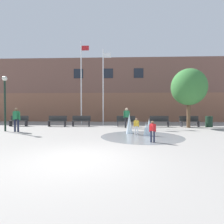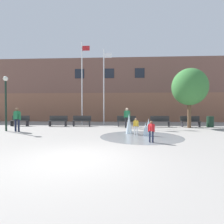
{
  "view_description": "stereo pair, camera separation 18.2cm",
  "coord_description": "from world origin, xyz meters",
  "px_view_note": "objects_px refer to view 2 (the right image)",
  "views": [
    {
      "loc": [
        1.23,
        -5.24,
        1.56
      ],
      "look_at": [
        0.74,
        7.03,
        1.3
      ],
      "focal_mm": 28.0,
      "sensor_mm": 36.0,
      "label": 1
    },
    {
      "loc": [
        1.41,
        -5.24,
        1.56
      ],
      "look_at": [
        0.74,
        7.03,
        1.3
      ],
      "focal_mm": 28.0,
      "sensor_mm": 36.0,
      "label": 2
    }
  ],
  "objects_px": {
    "park_bench_under_right_flagpole": "(126,121)",
    "child_in_fountain": "(136,125)",
    "park_bench_far_right": "(190,121)",
    "lamp_post_left_lane": "(6,95)",
    "flagpole_left": "(82,81)",
    "flagpole_right": "(104,84)",
    "park_bench_center": "(82,121)",
    "adult_watching": "(17,118)",
    "park_bench_far_left": "(20,121)",
    "street_tree_near_building": "(190,87)",
    "park_bench_near_trashcan": "(160,121)",
    "trash_can": "(210,122)",
    "adult_in_red": "(127,116)",
    "park_bench_under_left_flagpole": "(58,121)",
    "child_running": "(151,130)"
  },
  "relations": [
    {
      "from": "adult_in_red",
      "to": "street_tree_near_building",
      "type": "distance_m",
      "value": 5.51
    },
    {
      "from": "park_bench_center",
      "to": "flagpole_left",
      "type": "distance_m",
      "value": 4.0
    },
    {
      "from": "park_bench_center",
      "to": "adult_watching",
      "type": "bearing_deg",
      "value": -133.47
    },
    {
      "from": "park_bench_near_trashcan",
      "to": "street_tree_near_building",
      "type": "height_order",
      "value": "street_tree_near_building"
    },
    {
      "from": "park_bench_far_right",
      "to": "lamp_post_left_lane",
      "type": "xyz_separation_m",
      "value": [
        -13.69,
        -3.42,
        1.98
      ]
    },
    {
      "from": "flagpole_right",
      "to": "street_tree_near_building",
      "type": "height_order",
      "value": "flagpole_right"
    },
    {
      "from": "adult_in_red",
      "to": "trash_can",
      "type": "bearing_deg",
      "value": -134.96
    },
    {
      "from": "child_in_fountain",
      "to": "park_bench_far_right",
      "type": "bearing_deg",
      "value": 81.28
    },
    {
      "from": "child_running",
      "to": "trash_can",
      "type": "distance_m",
      "value": 9.1
    },
    {
      "from": "child_in_fountain",
      "to": "street_tree_near_building",
      "type": "distance_m",
      "value": 6.69
    },
    {
      "from": "flagpole_left",
      "to": "lamp_post_left_lane",
      "type": "height_order",
      "value": "flagpole_left"
    },
    {
      "from": "trash_can",
      "to": "flagpole_right",
      "type": "bearing_deg",
      "value": 169.78
    },
    {
      "from": "park_bench_under_right_flagpole",
      "to": "street_tree_near_building",
      "type": "relative_size",
      "value": 0.34
    },
    {
      "from": "adult_watching",
      "to": "flagpole_left",
      "type": "relative_size",
      "value": 0.2
    },
    {
      "from": "lamp_post_left_lane",
      "to": "park_bench_far_right",
      "type": "bearing_deg",
      "value": 14.04
    },
    {
      "from": "flagpole_right",
      "to": "park_bench_under_right_flagpole",
      "type": "bearing_deg",
      "value": -36.2
    },
    {
      "from": "park_bench_under_right_flagpole",
      "to": "flagpole_right",
      "type": "relative_size",
      "value": 0.22
    },
    {
      "from": "flagpole_right",
      "to": "child_running",
      "type": "bearing_deg",
      "value": -70.49
    },
    {
      "from": "flagpole_left",
      "to": "flagpole_right",
      "type": "distance_m",
      "value": 2.13
    },
    {
      "from": "park_bench_far_left",
      "to": "child_running",
      "type": "xyz_separation_m",
      "value": [
        10.33,
        -6.95,
        0.1
      ]
    },
    {
      "from": "adult_watching",
      "to": "adult_in_red",
      "type": "xyz_separation_m",
      "value": [
        7.43,
        2.66,
        0.0
      ]
    },
    {
      "from": "adult_watching",
      "to": "child_running",
      "type": "bearing_deg",
      "value": 66.95
    },
    {
      "from": "park_bench_under_right_flagpole",
      "to": "flagpole_right",
      "type": "bearing_deg",
      "value": 143.8
    },
    {
      "from": "park_bench_under_left_flagpole",
      "to": "park_bench_center",
      "type": "distance_m",
      "value": 2.06
    },
    {
      "from": "adult_watching",
      "to": "flagpole_left",
      "type": "xyz_separation_m",
      "value": [
        3.25,
        5.18,
        3.25
      ]
    },
    {
      "from": "park_bench_under_left_flagpole",
      "to": "child_running",
      "type": "bearing_deg",
      "value": -44.94
    },
    {
      "from": "child_in_fountain",
      "to": "park_bench_near_trashcan",
      "type": "bearing_deg",
      "value": 100.15
    },
    {
      "from": "flagpole_left",
      "to": "street_tree_near_building",
      "type": "distance_m",
      "value": 9.47
    },
    {
      "from": "park_bench_near_trashcan",
      "to": "adult_in_red",
      "type": "height_order",
      "value": "adult_in_red"
    },
    {
      "from": "park_bench_center",
      "to": "park_bench_far_left",
      "type": "bearing_deg",
      "value": -179.44
    },
    {
      "from": "park_bench_far_left",
      "to": "street_tree_near_building",
      "type": "xyz_separation_m",
      "value": [
        14.4,
        -0.7,
        2.78
      ]
    },
    {
      "from": "park_bench_far_left",
      "to": "adult_in_red",
      "type": "bearing_deg",
      "value": -6.12
    },
    {
      "from": "park_bench_near_trashcan",
      "to": "lamp_post_left_lane",
      "type": "relative_size",
      "value": 0.43
    },
    {
      "from": "park_bench_under_right_flagpole",
      "to": "flagpole_right",
      "type": "height_order",
      "value": "flagpole_right"
    },
    {
      "from": "park_bench_far_left",
      "to": "trash_can",
      "type": "height_order",
      "value": "park_bench_far_left"
    },
    {
      "from": "park_bench_under_right_flagpole",
      "to": "adult_watching",
      "type": "distance_m",
      "value": 8.28
    },
    {
      "from": "park_bench_under_right_flagpole",
      "to": "child_in_fountain",
      "type": "relative_size",
      "value": 1.62
    },
    {
      "from": "park_bench_center",
      "to": "flagpole_right",
      "type": "xyz_separation_m",
      "value": [
        1.82,
        1.46,
        3.35
      ]
    },
    {
      "from": "park_bench_under_right_flagpole",
      "to": "child_in_fountain",
      "type": "bearing_deg",
      "value": -85.08
    },
    {
      "from": "park_bench_near_trashcan",
      "to": "trash_can",
      "type": "bearing_deg",
      "value": -0.61
    },
    {
      "from": "flagpole_left",
      "to": "lamp_post_left_lane",
      "type": "relative_size",
      "value": 2.11
    },
    {
      "from": "park_bench_center",
      "to": "park_bench_under_right_flagpole",
      "type": "relative_size",
      "value": 1.0
    },
    {
      "from": "park_bench_center",
      "to": "adult_in_red",
      "type": "xyz_separation_m",
      "value": [
        3.9,
        -1.06,
        0.45
      ]
    },
    {
      "from": "flagpole_left",
      "to": "trash_can",
      "type": "bearing_deg",
      "value": -8.32
    },
    {
      "from": "park_bench_under_left_flagpole",
      "to": "park_bench_far_right",
      "type": "height_order",
      "value": "same"
    },
    {
      "from": "adult_watching",
      "to": "flagpole_left",
      "type": "height_order",
      "value": "flagpole_left"
    },
    {
      "from": "child_running",
      "to": "trash_can",
      "type": "height_order",
      "value": "child_running"
    },
    {
      "from": "park_bench_far_right",
      "to": "adult_watching",
      "type": "bearing_deg",
      "value": -164.01
    },
    {
      "from": "child_in_fountain",
      "to": "flagpole_left",
      "type": "height_order",
      "value": "flagpole_left"
    },
    {
      "from": "park_bench_center",
      "to": "flagpole_left",
      "type": "relative_size",
      "value": 0.2
    }
  ]
}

